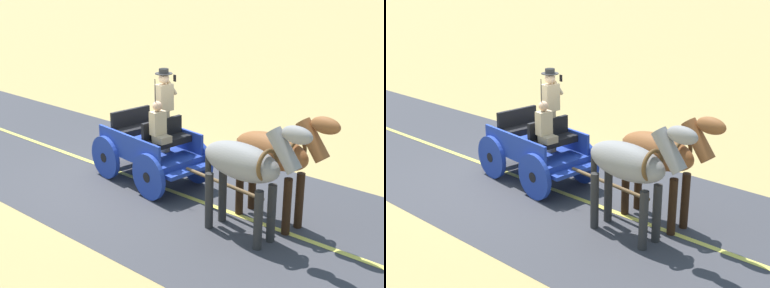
{
  "view_description": "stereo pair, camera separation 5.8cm",
  "coord_description": "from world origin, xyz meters",
  "views": [
    {
      "loc": [
        7.38,
        8.07,
        4.49
      ],
      "look_at": [
        -0.17,
        1.56,
        1.1
      ],
      "focal_mm": 49.27,
      "sensor_mm": 36.0,
      "label": 1
    },
    {
      "loc": [
        7.35,
        8.12,
        4.49
      ],
      "look_at": [
        -0.17,
        1.56,
        1.1
      ],
      "focal_mm": 49.27,
      "sensor_mm": 36.0,
      "label": 2
    }
  ],
  "objects": [
    {
      "name": "horse_off_side",
      "position": [
        0.59,
        3.41,
        1.32
      ],
      "size": [
        0.65,
        2.13,
        2.21
      ],
      "color": "gray",
      "rests_on": "ground"
    },
    {
      "name": "ground_plane",
      "position": [
        0.0,
        0.0,
        0.0
      ],
      "size": [
        200.0,
        200.0,
        0.0
      ],
      "primitive_type": "plane",
      "color": "tan"
    },
    {
      "name": "horse_drawn_carriage",
      "position": [
        -0.16,
        0.45,
        0.82
      ],
      "size": [
        1.69,
        4.51,
        2.5
      ],
      "color": "#1E3899",
      "rests_on": "ground"
    },
    {
      "name": "horse_near_side",
      "position": [
        -0.19,
        3.5,
        1.32
      ],
      "size": [
        0.72,
        2.14,
        2.21
      ],
      "color": "brown",
      "rests_on": "ground"
    },
    {
      "name": "road_surface",
      "position": [
        0.0,
        0.0,
        0.0
      ],
      "size": [
        5.22,
        160.0,
        0.01
      ],
      "primitive_type": "cube",
      "color": "#38383D",
      "rests_on": "ground"
    },
    {
      "name": "road_centre_stripe",
      "position": [
        0.0,
        0.0,
        0.01
      ],
      "size": [
        0.12,
        160.0,
        0.0
      ],
      "primitive_type": "cube",
      "color": "#DBCC4C",
      "rests_on": "road_surface"
    }
  ]
}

